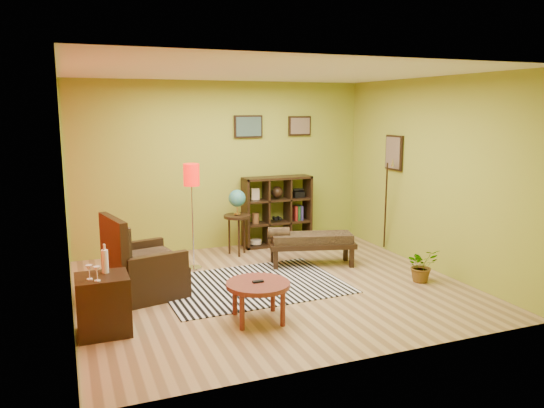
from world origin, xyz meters
name	(u,v)px	position (x,y,z in m)	size (l,w,h in m)	color
ground	(272,287)	(0.00, 0.00, 0.00)	(5.00, 5.00, 0.00)	tan
room_shell	(265,153)	(-0.09, 0.01, 1.80)	(5.04, 4.54, 2.82)	#94A332
zebra_rug	(253,285)	(-0.22, 0.16, 0.01)	(2.40, 1.72, 0.01)	silver
coffee_table	(258,288)	(-0.56, -0.99, 0.38)	(0.72, 0.72, 0.46)	maroon
armchair	(141,271)	(-1.67, 0.31, 0.32)	(1.03, 1.03, 1.06)	black
side_cabinet	(103,304)	(-2.20, -0.72, 0.32)	(0.54, 0.49, 0.95)	black
floor_lamp	(192,184)	(-0.78, 1.18, 1.27)	(0.24, 0.24, 1.57)	silver
globe_table	(237,206)	(0.06, 1.68, 0.81)	(0.44, 0.44, 1.07)	black
cube_shelf	(278,211)	(0.91, 2.03, 0.60)	(1.20, 0.35, 1.20)	black
bench	(309,241)	(0.90, 0.72, 0.38)	(1.37, 0.79, 0.60)	black
potted_plant	(421,269)	(2.00, -0.54, 0.18)	(0.42, 0.47, 0.36)	#26661E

